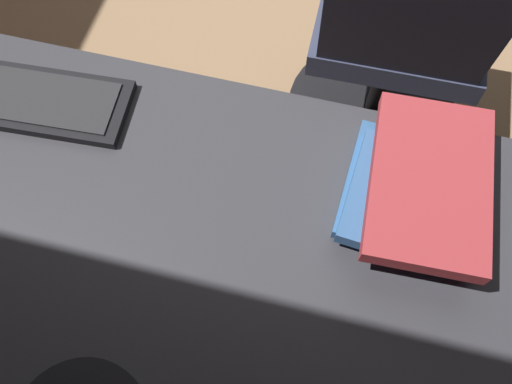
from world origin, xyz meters
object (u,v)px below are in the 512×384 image
object	(u,v)px
drawer_pedestal	(149,317)
keyboard_main	(16,97)
book_stack_near	(419,191)
office_chair	(398,41)

from	to	relation	value
drawer_pedestal	keyboard_main	distance (m)	0.54
keyboard_main	book_stack_near	bearing A→B (deg)	177.73
keyboard_main	drawer_pedestal	bearing A→B (deg)	136.92
keyboard_main	book_stack_near	world-z (taller)	book_stack_near
book_stack_near	keyboard_main	bearing A→B (deg)	-2.27
drawer_pedestal	keyboard_main	bearing A→B (deg)	-43.08
drawer_pedestal	book_stack_near	size ratio (longest dim) A/B	2.30
drawer_pedestal	book_stack_near	world-z (taller)	book_stack_near
drawer_pedestal	keyboard_main	world-z (taller)	keyboard_main
drawer_pedestal	office_chair	bearing A→B (deg)	-117.14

